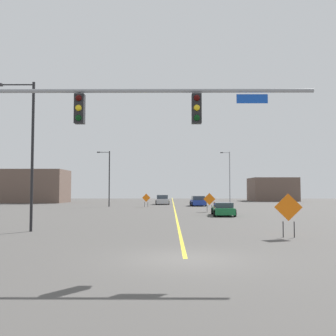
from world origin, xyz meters
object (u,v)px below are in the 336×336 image
construction_sign_median_near (288,209)px  construction_sign_right_shoulder (146,199)px  street_lamp_far_right (229,175)px  car_blue_approaching (198,201)px  car_silver_distant (162,200)px  construction_sign_right_lane (209,200)px  street_lamp_near_right (29,148)px  street_lamp_far_left (108,176)px  traffic_signal_assembly (84,122)px  car_green_near (223,209)px

construction_sign_median_near → construction_sign_right_shoulder: (-9.22, 33.13, -0.24)m
street_lamp_far_right → construction_sign_median_near: size_ratio=3.96×
car_blue_approaching → car_silver_distant: bearing=133.3°
construction_sign_right_lane → car_blue_approaching: size_ratio=0.49×
construction_sign_right_shoulder → car_silver_distant: 9.51m
street_lamp_near_right → car_blue_approaching: (12.19, 34.09, -4.11)m
street_lamp_far_right → construction_sign_right_lane: 23.27m
construction_sign_right_lane → street_lamp_far_right: bearing=76.0°
construction_sign_right_lane → car_silver_distant: bearing=104.9°
street_lamp_far_left → street_lamp_far_right: street_lamp_far_right is taller
street_lamp_far_right → construction_sign_median_near: street_lamp_far_right is taller
street_lamp_far_left → car_blue_approaching: bearing=10.3°
construction_sign_median_near → street_lamp_near_right: bearing=169.3°
street_lamp_near_right → street_lamp_far_right: bearing=66.6°
traffic_signal_assembly → car_green_near: (7.91, 22.08, -4.19)m
construction_sign_right_shoulder → car_blue_approaching: 8.19m
traffic_signal_assembly → street_lamp_near_right: size_ratio=1.44×
construction_sign_right_lane → construction_sign_right_shoulder: bearing=123.6°
street_lamp_near_right → street_lamp_far_left: (-0.59, 31.78, -0.48)m
construction_sign_right_lane → traffic_signal_assembly: bearing=-104.6°
traffic_signal_assembly → street_lamp_far_right: street_lamp_far_right is taller
traffic_signal_assembly → street_lamp_near_right: 10.01m
street_lamp_far_left → construction_sign_right_shoulder: bearing=-13.5°
street_lamp_far_left → car_blue_approaching: size_ratio=1.91×
street_lamp_near_right → traffic_signal_assembly: bearing=-59.3°
traffic_signal_assembly → street_lamp_far_right: size_ratio=1.44×
street_lamp_far_left → car_blue_approaching: street_lamp_far_left is taller
street_lamp_far_right → construction_sign_right_shoulder: street_lamp_far_right is taller
construction_sign_right_lane → construction_sign_median_near: size_ratio=0.92×
construction_sign_right_lane → construction_sign_right_shoulder: 13.56m
street_lamp_far_left → street_lamp_far_right: (18.51, 9.72, 0.42)m
street_lamp_near_right → car_blue_approaching: size_ratio=2.11×
car_silver_distant → car_blue_approaching: bearing=-46.7°
construction_sign_median_near → traffic_signal_assembly: bearing=-146.4°
traffic_signal_assembly → car_blue_approaching: (7.08, 42.69, -4.09)m
traffic_signal_assembly → construction_sign_right_shoulder: traffic_signal_assembly is taller
street_lamp_near_right → car_green_near: bearing=46.0°
car_blue_approaching → car_green_near: car_blue_approaching is taller
street_lamp_far_right → construction_sign_right_shoulder: bearing=-139.9°
street_lamp_far_right → car_silver_distant: street_lamp_far_right is taller
traffic_signal_assembly → construction_sign_right_lane: (7.23, 27.78, -3.50)m
street_lamp_near_right → construction_sign_right_lane: 23.08m
car_blue_approaching → construction_sign_right_lane: bearing=-89.4°
car_green_near → construction_sign_right_lane: bearing=96.8°
car_blue_approaching → street_lamp_far_left: bearing=-169.7°
street_lamp_far_right → construction_sign_right_lane: street_lamp_far_right is taller
street_lamp_near_right → car_green_near: (13.02, 13.47, -4.21)m
traffic_signal_assembly → construction_sign_right_lane: traffic_signal_assembly is taller
street_lamp_far_right → construction_sign_median_near: (-3.86, -44.15, -3.34)m
street_lamp_far_left → car_green_near: (13.61, -18.31, -3.74)m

